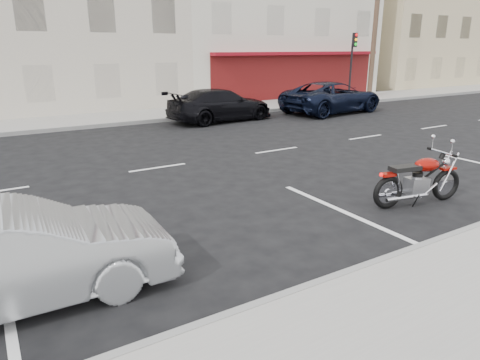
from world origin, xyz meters
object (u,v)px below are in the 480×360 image
object	(u,v)px
utility_pole	(376,20)
fire_hydrant	(329,93)
traffic_light	(352,58)
sedan_silver	(10,257)
suv_far	(332,97)
motorcycle	(448,178)
car_far	(221,105)

from	to	relation	value
utility_pole	fire_hydrant	xyz separation A→B (m)	(-3.50, -0.10, -4.21)
traffic_light	sedan_silver	size ratio (longest dim) A/B	0.94
utility_pole	traffic_light	bearing A→B (deg)	-172.39
sedan_silver	suv_far	xyz separation A→B (m)	(15.05, 10.46, 0.10)
utility_pole	sedan_silver	world-z (taller)	utility_pole
motorcycle	suv_far	bearing A→B (deg)	69.20
motorcycle	car_far	bearing A→B (deg)	97.13
traffic_light	car_far	size ratio (longest dim) A/B	0.78
traffic_light	sedan_silver	xyz separation A→B (m)	(-19.37, -13.56, -1.89)
sedan_silver	utility_pole	bearing A→B (deg)	-55.41
fire_hydrant	car_far	distance (m)	9.17
suv_far	car_far	xyz separation A→B (m)	(-5.98, 0.66, -0.06)
utility_pole	traffic_light	xyz separation A→B (m)	(-2.00, -0.27, -2.18)
fire_hydrant	suv_far	size ratio (longest dim) A/B	0.13
utility_pole	suv_far	distance (m)	8.18
traffic_light	sedan_silver	distance (m)	23.72
traffic_light	motorcycle	xyz separation A→B (m)	(-11.13, -13.98, -2.06)
utility_pole	car_far	distance (m)	13.22
traffic_light	suv_far	xyz separation A→B (m)	(-4.32, -3.09, -1.79)
fire_hydrant	sedan_silver	distance (m)	22.53
sedan_silver	car_far	size ratio (longest dim) A/B	0.82
utility_pole	motorcycle	bearing A→B (deg)	-132.66
utility_pole	sedan_silver	distance (m)	25.78
traffic_light	suv_far	size ratio (longest dim) A/B	0.69
sedan_silver	suv_far	distance (m)	18.33
traffic_light	fire_hydrant	xyz separation A→B (m)	(-1.50, 0.17, -2.03)
fire_hydrant	motorcycle	bearing A→B (deg)	-124.24
utility_pole	motorcycle	world-z (taller)	utility_pole
fire_hydrant	suv_far	bearing A→B (deg)	-130.82
motorcycle	car_far	xyz separation A→B (m)	(0.83, 11.55, 0.21)
traffic_light	car_far	bearing A→B (deg)	-166.72
fire_hydrant	sedan_silver	size ratio (longest dim) A/B	0.18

